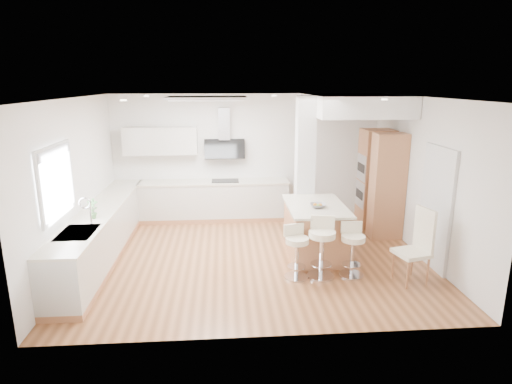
{
  "coord_description": "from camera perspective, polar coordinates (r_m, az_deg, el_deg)",
  "views": [
    {
      "loc": [
        -0.52,
        -7.14,
        3.05
      ],
      "look_at": [
        0.06,
        0.4,
        1.1
      ],
      "focal_mm": 30.0,
      "sensor_mm": 36.0,
      "label": 1
    }
  ],
  "objects": [
    {
      "name": "ground",
      "position": [
        7.79,
        -0.18,
        -8.6
      ],
      "size": [
        6.0,
        6.0,
        0.0
      ],
      "primitive_type": "plane",
      "color": "#9D623A",
      "rests_on": "ground"
    },
    {
      "name": "ceiling",
      "position": [
        7.79,
        -0.18,
        -8.6
      ],
      "size": [
        6.0,
        5.0,
        0.02
      ],
      "primitive_type": "cube",
      "color": "white",
      "rests_on": "ground"
    },
    {
      "name": "wall_back",
      "position": [
        9.8,
        -1.25,
        4.78
      ],
      "size": [
        6.0,
        0.04,
        2.8
      ],
      "primitive_type": "cube",
      "color": "silver",
      "rests_on": "ground"
    },
    {
      "name": "wall_left",
      "position": [
        7.74,
        -22.94,
        1.0
      ],
      "size": [
        0.04,
        5.0,
        2.8
      ],
      "primitive_type": "cube",
      "color": "silver",
      "rests_on": "ground"
    },
    {
      "name": "wall_right",
      "position": [
        8.13,
        21.41,
        1.75
      ],
      "size": [
        0.04,
        5.0,
        2.8
      ],
      "primitive_type": "cube",
      "color": "silver",
      "rests_on": "ground"
    },
    {
      "name": "skylight",
      "position": [
        7.75,
        -6.51,
        12.31
      ],
      "size": [
        4.1,
        2.1,
        0.06
      ],
      "color": "silver",
      "rests_on": "ground"
    },
    {
      "name": "window_left",
      "position": [
        6.84,
        -25.13,
        1.64
      ],
      "size": [
        0.06,
        1.28,
        1.07
      ],
      "color": "white",
      "rests_on": "ground"
    },
    {
      "name": "doorway_right",
      "position": [
        7.69,
        22.85,
        -2.16
      ],
      "size": [
        0.05,
        1.0,
        2.1
      ],
      "color": "#413C33",
      "rests_on": "ground"
    },
    {
      "name": "counter_left",
      "position": [
        8.12,
        -19.77,
        -5.04
      ],
      "size": [
        0.63,
        4.5,
        1.35
      ],
      "color": "#BA7A4F",
      "rests_on": "ground"
    },
    {
      "name": "counter_back",
      "position": [
        9.67,
        -6.56,
        0.28
      ],
      "size": [
        3.62,
        0.63,
        2.5
      ],
      "color": "#BA7A4F",
      "rests_on": "ground"
    },
    {
      "name": "pillar",
      "position": [
        8.41,
        6.5,
        3.06
      ],
      "size": [
        0.35,
        0.35,
        2.8
      ],
      "color": "silver",
      "rests_on": "ground"
    },
    {
      "name": "soffit",
      "position": [
        8.95,
        12.93,
        11.23
      ],
      "size": [
        1.78,
        2.2,
        0.4
      ],
      "color": "white",
      "rests_on": "ground"
    },
    {
      "name": "oven_column",
      "position": [
        9.18,
        16.14,
        1.31
      ],
      "size": [
        0.63,
        1.21,
        2.1
      ],
      "color": "#BA7A4F",
      "rests_on": "ground"
    },
    {
      "name": "peninsula",
      "position": [
        7.8,
        7.88,
        -4.97
      ],
      "size": [
        1.03,
        1.55,
        1.01
      ],
      "rotation": [
        0.0,
        0.0,
        -0.01
      ],
      "color": "#BA7A4F",
      "rests_on": "ground"
    },
    {
      "name": "bar_stool_a",
      "position": [
        6.86,
        5.42,
        -7.55
      ],
      "size": [
        0.47,
        0.47,
        0.86
      ],
      "rotation": [
        0.0,
        0.0,
        0.26
      ],
      "color": "silver",
      "rests_on": "ground"
    },
    {
      "name": "bar_stool_b",
      "position": [
        6.92,
        8.77,
        -6.87
      ],
      "size": [
        0.53,
        0.53,
        0.98
      ],
      "rotation": [
        0.0,
        0.0,
        -0.22
      ],
      "color": "silver",
      "rests_on": "ground"
    },
    {
      "name": "bar_stool_c",
      "position": [
        7.06,
        12.73,
        -7.13
      ],
      "size": [
        0.41,
        0.41,
        0.88
      ],
      "rotation": [
        0.0,
        0.0,
        -0.03
      ],
      "color": "silver",
      "rests_on": "ground"
    },
    {
      "name": "dining_chair",
      "position": [
        7.11,
        20.78,
        -6.38
      ],
      "size": [
        0.56,
        0.56,
        1.19
      ],
      "rotation": [
        0.0,
        0.0,
        0.25
      ],
      "color": "beige",
      "rests_on": "ground"
    }
  ]
}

